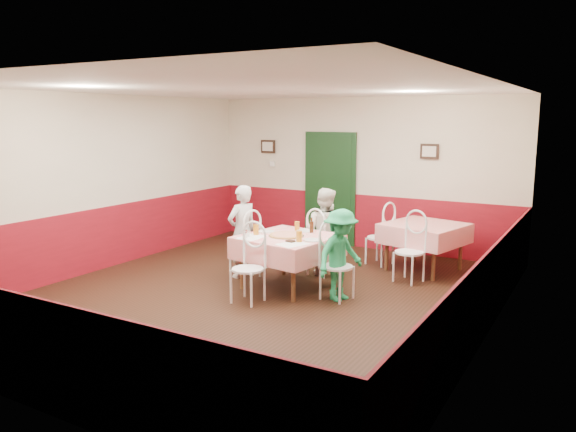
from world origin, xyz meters
The scene contains 39 objects.
floor centered at (0.00, 0.00, 0.00)m, with size 7.00×7.00×0.00m, color black.
ceiling centered at (0.00, 0.00, 2.80)m, with size 7.00×7.00×0.00m, color white.
back_wall centered at (0.00, 3.50, 1.40)m, with size 6.00×0.10×2.80m, color beige.
front_wall centered at (0.00, -3.50, 1.40)m, with size 6.00×0.10×2.80m, color beige.
left_wall centered at (-3.00, 0.00, 1.40)m, with size 0.10×7.00×2.80m, color beige.
right_wall centered at (3.00, 0.00, 1.40)m, with size 0.10×7.00×2.80m, color beige.
wainscot_back centered at (0.00, 3.48, 0.50)m, with size 6.00×0.03×1.00m, color maroon.
wainscot_front centered at (0.00, -3.48, 0.50)m, with size 6.00×0.03×1.00m, color maroon.
wainscot_left centered at (-2.98, 0.00, 0.50)m, with size 0.03×7.00×1.00m, color maroon.
wainscot_right centered at (2.98, 0.00, 0.50)m, with size 0.03×7.00×1.00m, color maroon.
door centered at (-0.60, 3.45, 1.05)m, with size 0.96×0.06×2.10m, color black.
picture_left centered at (-2.00, 3.45, 1.85)m, with size 0.32×0.03×0.26m, color black.
picture_right centered at (1.30, 3.45, 1.85)m, with size 0.32×0.03×0.26m, color black.
thermostat centered at (-1.90, 3.45, 1.50)m, with size 0.10×0.03×0.10m, color white.
main_table centered at (0.14, 0.56, 0.38)m, with size 1.22×1.22×0.77m, color red.
second_table centered at (1.56, 2.46, 0.38)m, with size 1.12×1.12×0.77m, color red.
chair_left centered at (-0.70, 0.69, 0.45)m, with size 0.42×0.42×0.90m, color white, non-canonical shape.
chair_right centered at (0.98, 0.43, 0.45)m, with size 0.42×0.42×0.90m, color white, non-canonical shape.
chair_far centered at (0.27, 1.40, 0.45)m, with size 0.42×0.42×0.90m, color white, non-canonical shape.
chair_near centered at (0.01, -0.28, 0.45)m, with size 0.42×0.42×0.90m, color white, non-canonical shape.
chair_second_a centered at (0.81, 2.46, 0.45)m, with size 0.42×0.42×0.90m, color white, non-canonical shape.
chair_second_b centered at (1.56, 1.71, 0.45)m, with size 0.42×0.42×0.90m, color white, non-canonical shape.
pizza centered at (0.13, 0.54, 0.78)m, with size 0.48×0.48×0.03m, color #B74723.
plate_left centered at (-0.29, 0.65, 0.77)m, with size 0.25×0.25×0.01m, color white.
plate_right centered at (0.58, 0.47, 0.77)m, with size 0.25×0.25×0.01m, color white.
plate_far centered at (0.19, 0.97, 0.77)m, with size 0.25×0.25×0.01m, color white.
glass_a centered at (-0.30, 0.40, 0.83)m, with size 0.08×0.08×0.15m, color #BF7219.
glass_b centered at (0.46, 0.31, 0.84)m, with size 0.08×0.08×0.15m, color #BF7219.
glass_c centered at (0.05, 0.98, 0.83)m, with size 0.07×0.07×0.13m, color #BF7219.
beer_bottle centered at (0.32, 0.94, 0.86)m, with size 0.06×0.06×0.20m, color #381C0A.
shaker_a centered at (-0.32, 0.24, 0.81)m, with size 0.04×0.04×0.09m, color silver.
shaker_b centered at (-0.30, 0.15, 0.81)m, with size 0.04×0.04×0.09m, color silver.
shaker_c centered at (-0.38, 0.29, 0.81)m, with size 0.04×0.04×0.09m, color #B23319.
menu_left centered at (-0.26, 0.22, 0.76)m, with size 0.30×0.40×0.00m, color white.
menu_right centered at (0.46, 0.14, 0.76)m, with size 0.30×0.40×0.00m, color white.
wallet centered at (0.37, 0.24, 0.77)m, with size 0.11×0.09×0.02m, color black.
diner_left centered at (-0.75, 0.70, 0.71)m, with size 0.52×0.34×1.42m, color gray.
diner_far centered at (0.28, 1.45, 0.68)m, with size 0.66×0.52×1.36m, color gray.
diner_right centered at (1.03, 0.42, 0.62)m, with size 0.80×0.46×1.24m, color gray.
Camera 1 is at (4.07, -6.22, 2.43)m, focal length 35.00 mm.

